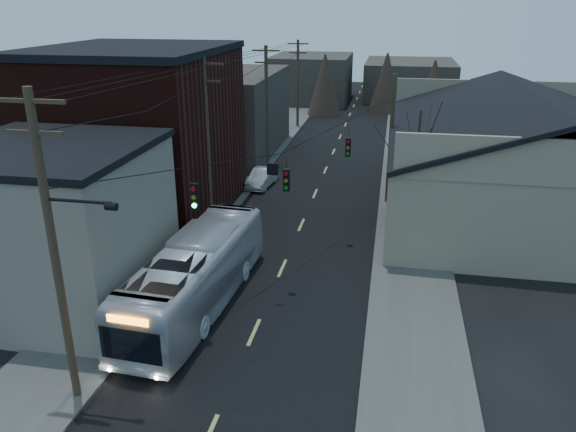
% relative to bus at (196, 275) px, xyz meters
% --- Properties ---
extents(road_surface, '(9.00, 110.00, 0.02)m').
position_rel_bus_xyz_m(road_surface, '(2.96, 20.46, -1.57)').
color(road_surface, black).
rests_on(road_surface, ground).
extents(sidewalk_left, '(4.00, 110.00, 0.12)m').
position_rel_bus_xyz_m(sidewalk_left, '(-3.54, 20.46, -1.52)').
color(sidewalk_left, '#474744').
rests_on(sidewalk_left, ground).
extents(sidewalk_right, '(4.00, 110.00, 0.12)m').
position_rel_bus_xyz_m(sidewalk_right, '(9.46, 20.46, -1.52)').
color(sidewalk_right, '#474744').
rests_on(sidewalk_right, ground).
extents(building_clapboard, '(8.00, 8.00, 7.00)m').
position_rel_bus_xyz_m(building_clapboard, '(-6.04, -0.54, 1.92)').
color(building_clapboard, gray).
rests_on(building_clapboard, ground).
extents(building_brick, '(10.00, 12.00, 10.00)m').
position_rel_bus_xyz_m(building_brick, '(-7.04, 10.46, 3.42)').
color(building_brick, black).
rests_on(building_brick, ground).
extents(building_left_far, '(9.00, 14.00, 7.00)m').
position_rel_bus_xyz_m(building_left_far, '(-6.54, 26.46, 1.92)').
color(building_left_far, '#37322C').
rests_on(building_left_far, ground).
extents(warehouse, '(16.16, 20.60, 7.73)m').
position_rel_bus_xyz_m(warehouse, '(15.96, 15.46, 1.11)').
color(warehouse, gray).
rests_on(warehouse, ground).
extents(building_far_left, '(10.00, 12.00, 6.00)m').
position_rel_bus_xyz_m(building_far_left, '(-3.04, 55.46, 1.42)').
color(building_far_left, '#37322C').
rests_on(building_far_left, ground).
extents(building_far_right, '(12.00, 14.00, 5.00)m').
position_rel_bus_xyz_m(building_far_right, '(9.96, 60.46, 0.92)').
color(building_far_right, '#37322C').
rests_on(building_far_right, ground).
extents(bare_tree, '(0.40, 0.40, 7.20)m').
position_rel_bus_xyz_m(bare_tree, '(9.46, 10.46, 2.02)').
color(bare_tree, black).
rests_on(bare_tree, ground).
extents(utility_lines, '(11.24, 45.28, 10.50)m').
position_rel_bus_xyz_m(utility_lines, '(-0.16, 14.60, 3.37)').
color(utility_lines, '#382B1E').
rests_on(utility_lines, ground).
extents(bus, '(3.43, 11.52, 3.16)m').
position_rel_bus_xyz_m(bus, '(0.00, 0.00, 0.00)').
color(bus, silver).
rests_on(bus, ground).
extents(parked_car, '(1.79, 4.06, 1.30)m').
position_rel_bus_xyz_m(parked_car, '(-1.10, 17.47, -0.93)').
color(parked_car, '#ACADB4').
rests_on(parked_car, ground).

